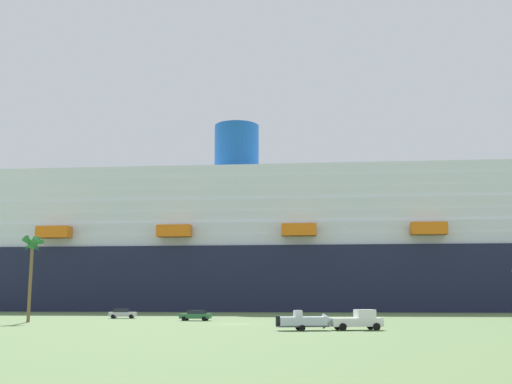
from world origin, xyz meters
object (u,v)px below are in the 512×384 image
(palm_tree, at_px, (32,252))
(cruise_ship, at_px, (363,252))
(pickup_truck, at_px, (358,320))
(small_boat_on_trailer, at_px, (308,321))
(parked_car_green_wagon, at_px, (196,315))
(parked_car_silver_sedan, at_px, (123,313))

(palm_tree, bearing_deg, cruise_ship, 51.23)
(pickup_truck, xyz_separation_m, small_boat_on_trailer, (-5.50, -1.02, -0.08))
(parked_car_green_wagon, relative_size, parked_car_silver_sedan, 1.06)
(cruise_ship, relative_size, pickup_truck, 42.81)
(palm_tree, distance_m, parked_car_silver_sedan, 20.55)
(small_boat_on_trailer, height_order, parked_car_silver_sedan, small_boat_on_trailer)
(parked_car_green_wagon, xyz_separation_m, parked_car_silver_sedan, (-13.31, 9.50, -0.00))
(parked_car_green_wagon, bearing_deg, cruise_ship, 62.21)
(palm_tree, bearing_deg, pickup_truck, -24.43)
(cruise_ship, distance_m, palm_tree, 92.26)
(palm_tree, relative_size, parked_car_green_wagon, 2.55)
(parked_car_silver_sedan, bearing_deg, palm_tree, -122.00)
(pickup_truck, bearing_deg, palm_tree, 155.57)
(cruise_ship, xyz_separation_m, pickup_truck, (-13.78, -91.78, -13.70))
(small_boat_on_trailer, distance_m, parked_car_silver_sedan, 46.48)
(palm_tree, bearing_deg, small_boat_on_trailer, -28.62)
(pickup_truck, bearing_deg, cruise_ship, 81.46)
(parked_car_silver_sedan, bearing_deg, parked_car_green_wagon, -35.50)
(pickup_truck, relative_size, parked_car_silver_sedan, 1.29)
(small_boat_on_trailer, bearing_deg, parked_car_green_wagon, 119.53)
(small_boat_on_trailer, distance_m, parked_car_green_wagon, 31.14)
(small_boat_on_trailer, xyz_separation_m, parked_car_green_wagon, (-15.35, 27.09, -0.13))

